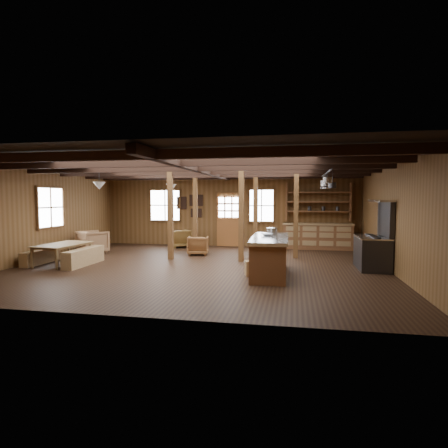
# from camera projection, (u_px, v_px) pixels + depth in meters

# --- Properties ---
(room) EXTENTS (10.04, 9.04, 2.84)m
(room) POSITION_uv_depth(u_px,v_px,m) (200.00, 216.00, 10.29)
(room) COLOR black
(room) RESTS_ON ground
(ceiling_joists) EXTENTS (9.80, 8.82, 0.18)m
(ceiling_joists) POSITION_uv_depth(u_px,v_px,m) (202.00, 170.00, 10.38)
(ceiling_joists) COLOR black
(ceiling_joists) RESTS_ON ceiling
(timber_posts) EXTENTS (3.95, 2.35, 2.80)m
(timber_posts) POSITION_uv_depth(u_px,v_px,m) (231.00, 213.00, 12.24)
(timber_posts) COLOR #4D3116
(timber_posts) RESTS_ON floor
(back_door) EXTENTS (1.02, 0.08, 2.15)m
(back_door) POSITION_uv_depth(u_px,v_px,m) (228.00, 224.00, 14.69)
(back_door) COLOR brown
(back_door) RESTS_ON floor
(window_back_left) EXTENTS (1.32, 0.06, 1.32)m
(window_back_left) POSITION_uv_depth(u_px,v_px,m) (165.00, 205.00, 15.13)
(window_back_left) COLOR white
(window_back_left) RESTS_ON wall_back
(window_back_right) EXTENTS (1.02, 0.06, 1.32)m
(window_back_right) POSITION_uv_depth(u_px,v_px,m) (262.00, 206.00, 14.41)
(window_back_right) COLOR white
(window_back_right) RESTS_ON wall_back
(window_left) EXTENTS (0.14, 1.24, 1.32)m
(window_left) POSITION_uv_depth(u_px,v_px,m) (50.00, 207.00, 11.68)
(window_left) COLOR white
(window_left) RESTS_ON wall_back
(notice_boards) EXTENTS (1.08, 0.03, 0.90)m
(notice_boards) POSITION_uv_depth(u_px,v_px,m) (191.00, 204.00, 14.92)
(notice_boards) COLOR silver
(notice_boards) RESTS_ON wall_back
(back_counter) EXTENTS (2.55, 0.60, 2.45)m
(back_counter) POSITION_uv_depth(u_px,v_px,m) (317.00, 233.00, 13.84)
(back_counter) COLOR brown
(back_counter) RESTS_ON floor
(pendant_lamps) EXTENTS (1.86, 2.36, 0.66)m
(pendant_lamps) POSITION_uv_depth(u_px,v_px,m) (138.00, 187.00, 11.63)
(pendant_lamps) COLOR #2C2C2E
(pendant_lamps) RESTS_ON ceiling
(pot_rack) EXTENTS (0.39, 3.00, 0.44)m
(pot_rack) POSITION_uv_depth(u_px,v_px,m) (326.00, 184.00, 10.02)
(pot_rack) COLOR #2C2C2E
(pot_rack) RESTS_ON ceiling
(kitchen_island) EXTENTS (0.94, 2.52, 1.20)m
(kitchen_island) POSITION_uv_depth(u_px,v_px,m) (270.00, 256.00, 9.20)
(kitchen_island) COLOR brown
(kitchen_island) RESTS_ON floor
(step_stool) EXTENTS (0.48, 0.40, 0.36)m
(step_stool) POSITION_uv_depth(u_px,v_px,m) (253.00, 268.00, 9.15)
(step_stool) COLOR olive
(step_stool) RESTS_ON floor
(commercial_range) EXTENTS (0.78, 1.49, 1.84)m
(commercial_range) POSITION_uv_depth(u_px,v_px,m) (374.00, 247.00, 9.95)
(commercial_range) COLOR #2C2C2E
(commercial_range) RESTS_ON floor
(dining_table) EXTENTS (1.05, 1.74, 0.59)m
(dining_table) POSITION_uv_depth(u_px,v_px,m) (64.00, 254.00, 10.67)
(dining_table) COLOR brown
(dining_table) RESTS_ON floor
(bench_wall) EXTENTS (0.27, 1.46, 0.40)m
(bench_wall) POSITION_uv_depth(u_px,v_px,m) (41.00, 257.00, 10.81)
(bench_wall) COLOR olive
(bench_wall) RESTS_ON floor
(bench_aisle) EXTENTS (0.32, 1.71, 0.47)m
(bench_aisle) POSITION_uv_depth(u_px,v_px,m) (84.00, 257.00, 10.56)
(bench_aisle) COLOR olive
(bench_aisle) RESTS_ON floor
(armchair_a) EXTENTS (1.03, 1.03, 0.68)m
(armchair_a) POSITION_uv_depth(u_px,v_px,m) (180.00, 238.00, 14.35)
(armchair_a) COLOR brown
(armchair_a) RESTS_ON floor
(armchair_b) EXTENTS (0.77, 0.78, 0.62)m
(armchair_b) POSITION_uv_depth(u_px,v_px,m) (198.00, 246.00, 12.47)
(armchair_b) COLOR brown
(armchair_b) RESTS_ON floor
(armchair_c) EXTENTS (1.19, 1.19, 0.79)m
(armchair_c) POSITION_uv_depth(u_px,v_px,m) (93.00, 242.00, 12.74)
(armchair_c) COLOR brown
(armchair_c) RESTS_ON floor
(counter_pot) EXTENTS (0.28, 0.28, 0.17)m
(counter_pot) POSITION_uv_depth(u_px,v_px,m) (272.00, 231.00, 9.90)
(counter_pot) COLOR silver
(counter_pot) RESTS_ON kitchen_island
(bowl) EXTENTS (0.37, 0.37, 0.07)m
(bowl) POSITION_uv_depth(u_px,v_px,m) (267.00, 235.00, 9.43)
(bowl) COLOR silver
(bowl) RESTS_ON kitchen_island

